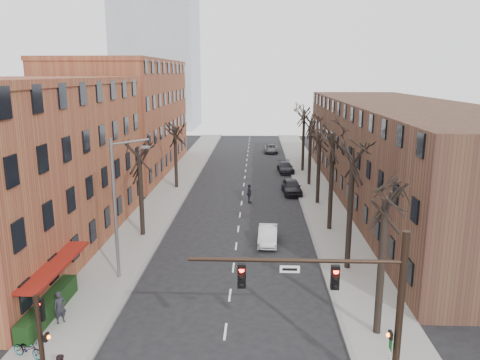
# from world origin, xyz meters

# --- Properties ---
(sidewalk_left) EXTENTS (4.00, 90.00, 0.15)m
(sidewalk_left) POSITION_xyz_m (-8.00, 35.00, 0.07)
(sidewalk_left) COLOR gray
(sidewalk_left) RESTS_ON ground
(sidewalk_right) EXTENTS (4.00, 90.00, 0.15)m
(sidewalk_right) POSITION_xyz_m (8.00, 35.00, 0.07)
(sidewalk_right) COLOR gray
(sidewalk_right) RESTS_ON ground
(building_left_near) EXTENTS (12.00, 26.00, 12.00)m
(building_left_near) POSITION_xyz_m (-16.00, 15.00, 6.00)
(building_left_near) COLOR brown
(building_left_near) RESTS_ON ground
(building_left_far) EXTENTS (12.00, 28.00, 14.00)m
(building_left_far) POSITION_xyz_m (-16.00, 44.00, 7.00)
(building_left_far) COLOR brown
(building_left_far) RESTS_ON ground
(building_right) EXTENTS (12.00, 50.00, 10.00)m
(building_right) POSITION_xyz_m (16.00, 30.00, 5.00)
(building_right) COLOR #4E3424
(building_right) RESTS_ON ground
(awning_left) EXTENTS (1.20, 7.00, 0.15)m
(awning_left) POSITION_xyz_m (-9.40, 6.00, 0.00)
(awning_left) COLOR maroon
(awning_left) RESTS_ON ground
(hedge) EXTENTS (0.80, 6.00, 1.00)m
(hedge) POSITION_xyz_m (-9.50, 5.00, 0.65)
(hedge) COLOR black
(hedge) RESTS_ON sidewalk_left
(tree_right_a) EXTENTS (5.20, 5.20, 10.00)m
(tree_right_a) POSITION_xyz_m (7.60, 4.00, 0.00)
(tree_right_a) COLOR black
(tree_right_a) RESTS_ON ground
(tree_right_b) EXTENTS (5.20, 5.20, 10.80)m
(tree_right_b) POSITION_xyz_m (7.60, 12.00, 0.00)
(tree_right_b) COLOR black
(tree_right_b) RESTS_ON ground
(tree_right_c) EXTENTS (5.20, 5.20, 11.60)m
(tree_right_c) POSITION_xyz_m (7.60, 20.00, 0.00)
(tree_right_c) COLOR black
(tree_right_c) RESTS_ON ground
(tree_right_d) EXTENTS (5.20, 5.20, 10.00)m
(tree_right_d) POSITION_xyz_m (7.60, 28.00, 0.00)
(tree_right_d) COLOR black
(tree_right_d) RESTS_ON ground
(tree_right_e) EXTENTS (5.20, 5.20, 10.80)m
(tree_right_e) POSITION_xyz_m (7.60, 36.00, 0.00)
(tree_right_e) COLOR black
(tree_right_e) RESTS_ON ground
(tree_right_f) EXTENTS (5.20, 5.20, 11.60)m
(tree_right_f) POSITION_xyz_m (7.60, 44.00, 0.00)
(tree_right_f) COLOR black
(tree_right_f) RESTS_ON ground
(tree_left_a) EXTENTS (5.20, 5.20, 9.50)m
(tree_left_a) POSITION_xyz_m (-7.60, 18.00, 0.00)
(tree_left_a) COLOR black
(tree_left_a) RESTS_ON ground
(tree_left_b) EXTENTS (5.20, 5.20, 9.50)m
(tree_left_b) POSITION_xyz_m (-7.60, 34.00, 0.00)
(tree_left_b) COLOR black
(tree_left_b) RESTS_ON ground
(signal_mast_arm) EXTENTS (8.14, 0.30, 7.20)m
(signal_mast_arm) POSITION_xyz_m (5.45, -1.00, 4.40)
(signal_mast_arm) COLOR black
(signal_mast_arm) RESTS_ON ground
(signal_pole_left) EXTENTS (0.47, 0.44, 4.40)m
(signal_pole_left) POSITION_xyz_m (-6.99, -0.95, 2.61)
(signal_pole_left) COLOR black
(signal_pole_left) RESTS_ON ground
(streetlight) EXTENTS (2.45, 0.22, 9.03)m
(streetlight) POSITION_xyz_m (-7.03, 10.00, 5.01)
(streetlight) COLOR slate
(streetlight) RESTS_ON ground
(silver_sedan) EXTENTS (1.60, 4.11, 1.33)m
(silver_sedan) POSITION_xyz_m (2.41, 16.72, 0.67)
(silver_sedan) COLOR silver
(silver_sedan) RESTS_ON ground
(parked_car_near) EXTENTS (2.22, 4.85, 1.61)m
(parked_car_near) POSITION_xyz_m (5.30, 31.96, 0.81)
(parked_car_near) COLOR black
(parked_car_near) RESTS_ON ground
(parked_car_mid) EXTENTS (2.24, 4.79, 1.35)m
(parked_car_mid) POSITION_xyz_m (5.30, 43.11, 0.68)
(parked_car_mid) COLOR black
(parked_car_mid) RESTS_ON ground
(parked_car_far) EXTENTS (2.21, 4.77, 1.32)m
(parked_car_far) POSITION_xyz_m (3.80, 58.86, 0.66)
(parked_car_far) COLOR #54565B
(parked_car_far) RESTS_ON ground
(pedestrian_a) EXTENTS (0.74, 0.73, 1.72)m
(pedestrian_a) POSITION_xyz_m (-8.57, 4.32, 1.01)
(pedestrian_a) COLOR #222129
(pedestrian_a) RESTS_ON sidewalk_left
(pedestrian_crossing) EXTENTS (0.62, 1.18, 1.93)m
(pedestrian_crossing) POSITION_xyz_m (0.78, 28.14, 0.97)
(pedestrian_crossing) COLOR black
(pedestrian_crossing) RESTS_ON ground
(bicycle) EXTENTS (1.73, 1.03, 0.86)m
(bicycle) POSITION_xyz_m (-8.80, 1.25, 0.58)
(bicycle) COLOR gray
(bicycle) RESTS_ON sidewalk_left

